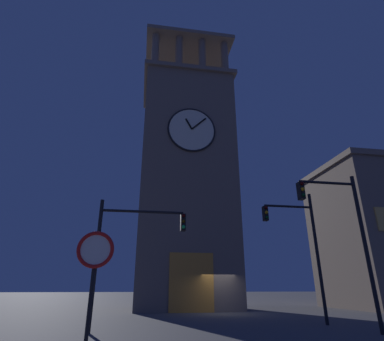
{
  "coord_description": "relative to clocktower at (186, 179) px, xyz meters",
  "views": [
    {
      "loc": [
        5.64,
        21.75,
        1.64
      ],
      "look_at": [
        1.39,
        -4.41,
        11.79
      ],
      "focal_mm": 28.56,
      "sensor_mm": 36.0,
      "label": 1
    }
  ],
  "objects": [
    {
      "name": "ground_plane",
      "position": [
        -1.99,
        4.39,
        -10.9
      ],
      "size": [
        200.0,
        200.0,
        0.0
      ],
      "primitive_type": "plane",
      "color": "#4C4C51"
    },
    {
      "name": "clocktower",
      "position": [
        0.0,
        0.0,
        0.0
      ],
      "size": [
        8.61,
        7.48,
        27.19
      ],
      "color": "#75665B",
      "rests_on": "ground_plane"
    },
    {
      "name": "no_horn_sign",
      "position": [
        4.62,
        19.18,
        -8.73
      ],
      "size": [
        0.78,
        0.14,
        2.78
      ],
      "color": "black",
      "rests_on": "ground_plane"
    },
    {
      "name": "traffic_signal_mid",
      "position": [
        4.18,
        12.72,
        -7.41
      ],
      "size": [
        3.77,
        0.41,
        5.22
      ],
      "color": "black",
      "rests_on": "ground_plane"
    },
    {
      "name": "traffic_signal_near",
      "position": [
        -4.28,
        11.62,
        -6.93
      ],
      "size": [
        2.76,
        0.41,
        6.31
      ],
      "color": "black",
      "rests_on": "ground_plane"
    },
    {
      "name": "traffic_signal_far",
      "position": [
        -4.55,
        14.79,
        -6.86
      ],
      "size": [
        2.7,
        0.41,
        6.2
      ],
      "color": "black",
      "rests_on": "ground_plane"
    }
  ]
}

